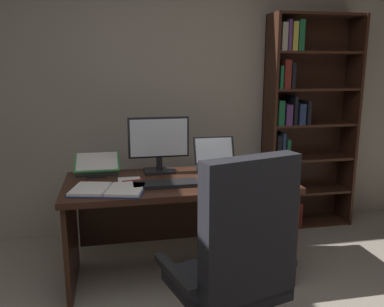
# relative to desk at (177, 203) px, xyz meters

# --- Properties ---
(wall_back) EXTENTS (5.26, 0.12, 2.69)m
(wall_back) POSITION_rel_desk_xyz_m (0.06, 0.87, 0.83)
(wall_back) COLOR #A89E8E
(wall_back) RESTS_ON ground
(desk) EXTENTS (1.53, 0.70, 0.71)m
(desk) POSITION_rel_desk_xyz_m (0.00, 0.00, 0.00)
(desk) COLOR #381E14
(desk) RESTS_ON ground
(bookshelf) EXTENTS (0.82, 0.28, 1.91)m
(bookshelf) POSITION_rel_desk_xyz_m (1.25, 0.66, 0.41)
(bookshelf) COLOR #381E14
(bookshelf) RESTS_ON ground
(office_chair) EXTENTS (0.69, 0.61, 1.09)m
(office_chair) POSITION_rel_desk_xyz_m (0.13, -0.97, -0.06)
(office_chair) COLOR black
(office_chair) RESTS_ON ground
(monitor) EXTENTS (0.44, 0.16, 0.41)m
(monitor) POSITION_rel_desk_xyz_m (-0.10, 0.15, 0.40)
(monitor) COLOR black
(monitor) RESTS_ON desk
(laptop) EXTENTS (0.32, 0.30, 0.22)m
(laptop) POSITION_rel_desk_xyz_m (0.34, 0.16, 0.25)
(laptop) COLOR black
(laptop) RESTS_ON desk
(keyboard) EXTENTS (0.42, 0.15, 0.02)m
(keyboard) POSITION_rel_desk_xyz_m (-0.10, -0.20, 0.21)
(keyboard) COLOR black
(keyboard) RESTS_ON desk
(computer_mouse) EXTENTS (0.06, 0.10, 0.04)m
(computer_mouse) POSITION_rel_desk_xyz_m (0.20, -0.20, 0.22)
(computer_mouse) COLOR black
(computer_mouse) RESTS_ON desk
(reading_stand_with_book) EXTENTS (0.32, 0.28, 0.13)m
(reading_stand_with_book) POSITION_rel_desk_xyz_m (-0.55, 0.22, 0.26)
(reading_stand_with_book) COLOR black
(reading_stand_with_book) RESTS_ON desk
(open_binder) EXTENTS (0.50, 0.37, 0.02)m
(open_binder) POSITION_rel_desk_xyz_m (-0.47, -0.25, 0.21)
(open_binder) COLOR navy
(open_binder) RESTS_ON desk
(notepad) EXTENTS (0.15, 0.21, 0.01)m
(notepad) POSITION_rel_desk_xyz_m (-0.33, -0.07, 0.20)
(notepad) COLOR white
(notepad) RESTS_ON desk
(pen) EXTENTS (0.14, 0.03, 0.01)m
(pen) POSITION_rel_desk_xyz_m (-0.31, -0.07, 0.21)
(pen) COLOR maroon
(pen) RESTS_ON notepad
(coffee_mug) EXTENTS (0.10, 0.10, 0.10)m
(coffee_mug) POSITION_rel_desk_xyz_m (0.58, -0.12, 0.25)
(coffee_mug) COLOR silver
(coffee_mug) RESTS_ON desk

